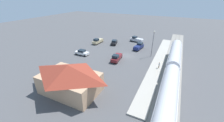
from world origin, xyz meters
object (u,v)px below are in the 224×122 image
Objects in this scene: sedan_black at (114,42)px; pickup_navy at (139,46)px; pedestrian_on_platform at (159,65)px; sedan_white at (82,52)px; passenger_train at (167,100)px; light_pole_near_platform at (153,41)px; pickup_tan at (98,41)px; pickup_maroon at (117,57)px; pickup_silver at (136,39)px; station_building at (70,78)px.

pickup_navy is at bearing 174.31° from sedan_black.
pedestrian_on_platform is 0.38× the size of sedan_white.
passenger_train is at bearing 152.66° from sedan_white.
light_pole_near_platform reaches higher than pickup_navy.
pickup_navy is (-16.85, -0.74, 0.00)m from pickup_tan.
pickup_navy is at bearing -177.49° from pickup_tan.
pickup_tan is 16.87m from pickup_navy.
pickup_maroon is (-13.52, 11.57, 0.00)m from pickup_tan.
pickup_silver is (15.48, -35.66, -1.83)m from passenger_train.
pickup_silver is (-2.52, -37.80, -2.12)m from station_building.
pickup_tan is at bearing -42.66° from passenger_train.
station_building is 2.14× the size of pickup_silver.
pickup_tan is 0.67× the size of light_pole_near_platform.
sedan_white is (24.29, 1.05, -0.40)m from pedestrian_on_platform.
pedestrian_on_platform is 12.26m from pickup_maroon.
pickup_silver is 8.78m from pickup_navy.
station_building is 2.16× the size of pickup_navy.
sedan_white is at bearing 40.78° from pickup_navy.
passenger_train reaches higher than pickup_maroon.
passenger_train is 4.51× the size of station_building.
pickup_silver is (-0.06, -20.46, 0.00)m from pickup_maroon.
pickup_silver reaches higher than sedan_white.
pickup_maroon is at bearing 139.44° from pickup_tan.
pickup_maroon is at bearing 117.59° from sedan_black.
pickup_navy is (12.20, -27.51, -1.83)m from passenger_train.
passenger_train is 21.81m from pickup_maroon.
sedan_white is 0.79× the size of pickup_silver.
pickup_maroon is (-2.46, -17.35, -2.12)m from station_building.
station_building is at bearing 110.93° from pickup_tan.
sedan_black is 10.01m from pickup_silver.
pedestrian_on_platform is 28.21m from pickup_tan.
sedan_white is at bearing 96.76° from pickup_tan.
pickup_tan and pickup_maroon have the same top height.
station_building is 17.65m from pickup_maroon.
station_building reaches higher than sedan_white.
passenger_train is 11.38× the size of sedan_black.
light_pole_near_platform is at bearing -114.15° from station_building.
pedestrian_on_platform is at bearing -177.53° from sedan_white.
passenger_train is 9.88× the size of pickup_maroon.
pickup_silver is at bearing -134.62° from sedan_black.
pickup_silver is (12.19, -20.36, -0.25)m from pedestrian_on_platform.
station_building is at bearing 78.94° from pickup_navy.
sedan_white is 0.80× the size of pickup_navy.
light_pole_near_platform reaches higher than sedan_black.
passenger_train is at bearing 113.93° from pickup_navy.
station_building reaches higher than sedan_black.
pedestrian_on_platform is at bearing -179.53° from pickup_maroon.
pickup_silver is (-7.03, -7.12, 0.15)m from sedan_black.
pickup_silver and pickup_navy have the same top height.
pickup_silver reaches higher than pedestrian_on_platform.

